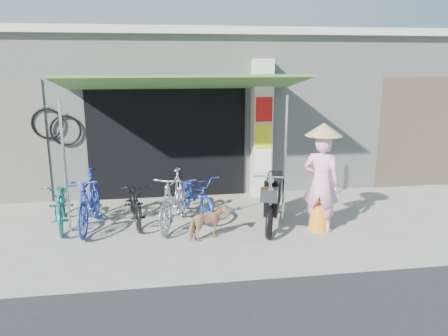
{
  "coord_description": "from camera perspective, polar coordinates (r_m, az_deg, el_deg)",
  "views": [
    {
      "loc": [
        -1.39,
        -6.84,
        2.92
      ],
      "look_at": [
        -0.2,
        1.0,
        1.0
      ],
      "focal_mm": 35.0,
      "sensor_mm": 36.0,
      "label": 1
    }
  ],
  "objects": [
    {
      "name": "ground",
      "position": [
        7.57,
        2.66,
        -9.1
      ],
      "size": [
        80.0,
        80.0,
        0.0
      ],
      "primitive_type": "plane",
      "color": "#9D978E",
      "rests_on": "ground"
    },
    {
      "name": "bicycle_shop",
      "position": [
        12.07,
        -2.01,
        8.44
      ],
      "size": [
        12.3,
        5.3,
        3.66
      ],
      "color": "#9FA49C",
      "rests_on": "ground"
    },
    {
      "name": "shop_pillar",
      "position": [
        9.66,
        4.9,
        5.1
      ],
      "size": [
        0.42,
        0.44,
        3.0
      ],
      "color": "beige",
      "rests_on": "ground"
    },
    {
      "name": "awning",
      "position": [
        8.49,
        -5.43,
        10.81
      ],
      "size": [
        4.6,
        1.88,
        2.72
      ],
      "color": "#3B6C30",
      "rests_on": "ground"
    },
    {
      "name": "neighbour_right",
      "position": [
        11.51,
        25.29,
        4.21
      ],
      "size": [
        2.6,
        0.06,
        2.6
      ],
      "primitive_type": "cube",
      "color": "brown",
      "rests_on": "ground"
    },
    {
      "name": "bike_teal",
      "position": [
        8.49,
        -20.44,
        -4.25
      ],
      "size": [
        0.86,
        1.76,
        0.89
      ],
      "primitive_type": "imported",
      "rotation": [
        0.0,
        0.0,
        0.17
      ],
      "color": "#166658",
      "rests_on": "ground"
    },
    {
      "name": "bike_blue",
      "position": [
        8.17,
        -17.2,
        -4.1
      ],
      "size": [
        0.6,
        1.76,
        1.04
      ],
      "primitive_type": "imported",
      "rotation": [
        0.0,
        0.0,
        -0.06
      ],
      "color": "#213697",
      "rests_on": "ground"
    },
    {
      "name": "bike_black",
      "position": [
        8.29,
        -11.54,
        -4.29
      ],
      "size": [
        0.79,
        1.64,
        0.83
      ],
      "primitive_type": "imported",
      "rotation": [
        0.0,
        0.0,
        0.16
      ],
      "color": "black",
      "rests_on": "ground"
    },
    {
      "name": "bike_silver",
      "position": [
        7.98,
        -6.59,
        -4.0
      ],
      "size": [
        1.01,
        1.79,
        1.04
      ],
      "primitive_type": "imported",
      "rotation": [
        0.0,
        0.0,
        -0.32
      ],
      "color": "silver",
      "rests_on": "ground"
    },
    {
      "name": "bike_navy",
      "position": [
        8.46,
        -3.77,
        -3.47
      ],
      "size": [
        1.08,
        1.77,
        0.88
      ],
      "primitive_type": "imported",
      "rotation": [
        0.0,
        0.0,
        0.32
      ],
      "color": "#203695",
      "rests_on": "ground"
    },
    {
      "name": "street_dog",
      "position": [
        7.39,
        -2.07,
        -7.21
      ],
      "size": [
        0.77,
        0.61,
        0.59
      ],
      "primitive_type": "imported",
      "rotation": [
        0.0,
        0.0,
        2.06
      ],
      "color": "tan",
      "rests_on": "ground"
    },
    {
      "name": "moped",
      "position": [
        8.1,
        6.4,
        -3.88
      ],
      "size": [
        0.85,
        1.88,
        1.1
      ],
      "rotation": [
        0.0,
        0.0,
        -0.34
      ],
      "color": "black",
      "rests_on": "ground"
    },
    {
      "name": "nun",
      "position": [
        7.8,
        12.58,
        -1.42
      ],
      "size": [
        0.76,
        0.7,
        1.93
      ],
      "rotation": [
        0.0,
        0.0,
        2.56
      ],
      "color": "#F7A7CA",
      "rests_on": "ground"
    }
  ]
}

